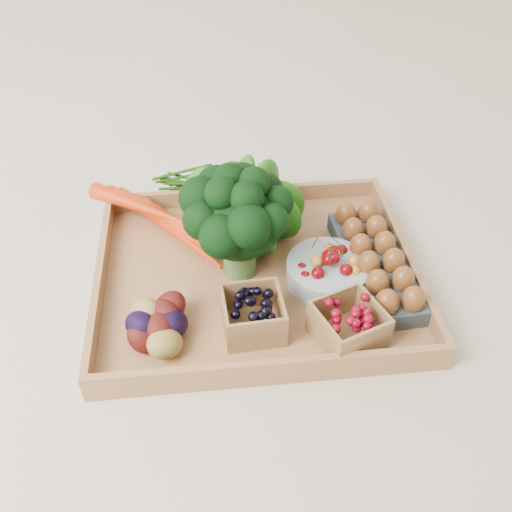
{
  "coord_description": "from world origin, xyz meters",
  "views": [
    {
      "loc": [
        -0.08,
        -0.73,
        0.71
      ],
      "look_at": [
        0.0,
        0.0,
        0.06
      ],
      "focal_mm": 40.0,
      "sensor_mm": 36.0,
      "label": 1
    }
  ],
  "objects": [
    {
      "name": "carrots",
      "position": [
        -0.15,
        0.13,
        0.04
      ],
      "size": [
        0.23,
        0.16,
        0.05
      ],
      "primitive_type": null,
      "color": "red",
      "rests_on": "tray"
    },
    {
      "name": "punnet_blackberry",
      "position": [
        -0.02,
        -0.12,
        0.05
      ],
      "size": [
        0.1,
        0.1,
        0.06
      ],
      "primitive_type": "cube",
      "rotation": [
        0.0,
        0.0,
        0.06
      ],
      "color": "black",
      "rests_on": "tray"
    },
    {
      "name": "cherry_bowl",
      "position": [
        0.12,
        -0.03,
        0.03
      ],
      "size": [
        0.14,
        0.14,
        0.04
      ],
      "primitive_type": "cylinder",
      "color": "#8C9EA5",
      "rests_on": "tray"
    },
    {
      "name": "egg_carton",
      "position": [
        0.21,
        -0.01,
        0.03
      ],
      "size": [
        0.11,
        0.28,
        0.03
      ],
      "primitive_type": "cube",
      "rotation": [
        0.0,
        0.0,
        0.06
      ],
      "color": "#373E46",
      "rests_on": "tray"
    },
    {
      "name": "potatoes",
      "position": [
        -0.17,
        -0.12,
        0.05
      ],
      "size": [
        0.14,
        0.14,
        0.08
      ],
      "primitive_type": null,
      "color": "#3A0C09",
      "rests_on": "tray"
    },
    {
      "name": "lettuce",
      "position": [
        -0.01,
        0.12,
        0.09
      ],
      "size": [
        0.15,
        0.15,
        0.15
      ],
      "primitive_type": "sphere",
      "color": "#1C580D",
      "rests_on": "tray"
    },
    {
      "name": "ground",
      "position": [
        0.0,
        0.0,
        0.0
      ],
      "size": [
        4.0,
        4.0,
        0.0
      ],
      "primitive_type": "plane",
      "color": "beige",
      "rests_on": "ground"
    },
    {
      "name": "broccoli",
      "position": [
        -0.03,
        0.01,
        0.09
      ],
      "size": [
        0.19,
        0.19,
        0.15
      ],
      "primitive_type": null,
      "color": "black",
      "rests_on": "tray"
    },
    {
      "name": "tray",
      "position": [
        0.0,
        0.0,
        0.01
      ],
      "size": [
        0.55,
        0.45,
        0.01
      ],
      "primitive_type": "cube",
      "color": "#A57145",
      "rests_on": "ground"
    },
    {
      "name": "punnet_raspberry",
      "position": [
        0.13,
        -0.16,
        0.05
      ],
      "size": [
        0.12,
        0.12,
        0.07
      ],
      "primitive_type": "cube",
      "rotation": [
        0.0,
        0.0,
        0.36
      ],
      "color": "maroon",
      "rests_on": "tray"
    }
  ]
}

